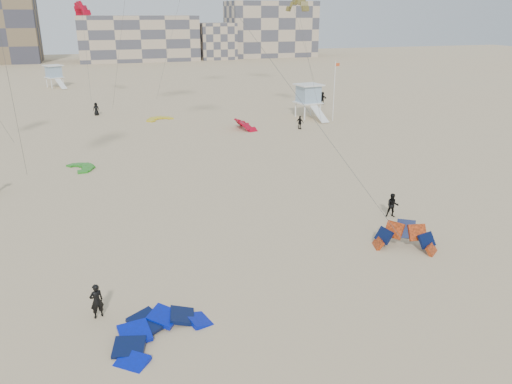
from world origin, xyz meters
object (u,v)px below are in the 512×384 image
object	(u,v)px
kite_ground_blue	(161,336)
kitesurfer_main	(97,301)
kite_ground_orange	(404,248)
lifeguard_tower_near	(308,101)

from	to	relation	value
kite_ground_blue	kitesurfer_main	xyz separation A→B (m)	(-2.43, 2.26, 0.82)
kite_ground_orange	lifeguard_tower_near	world-z (taller)	lifeguard_tower_near
kitesurfer_main	lifeguard_tower_near	xyz separation A→B (m)	(26.58, 38.33, 1.29)
lifeguard_tower_near	kite_ground_orange	bearing A→B (deg)	-112.97
kite_ground_orange	lifeguard_tower_near	xyz separation A→B (m)	(9.80, 36.54, 2.11)
lifeguard_tower_near	kitesurfer_main	bearing A→B (deg)	-132.70
kite_ground_blue	kite_ground_orange	size ratio (longest dim) A/B	1.24
lifeguard_tower_near	kite_ground_blue	bearing A→B (deg)	-128.72
kitesurfer_main	lifeguard_tower_near	distance (m)	46.66
kite_ground_orange	kite_ground_blue	bearing A→B (deg)	-130.70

